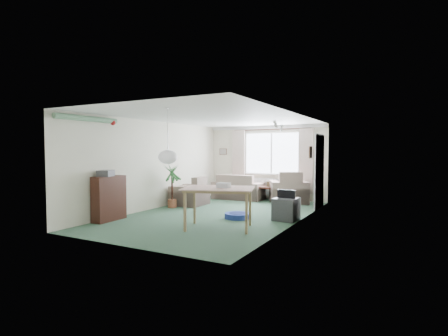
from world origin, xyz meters
The scene contains 25 objects.
ground centered at (0.00, 0.00, 0.00)m, with size 6.50×6.50×0.00m, color #31523D.
window centered at (0.20, 3.23, 1.50)m, with size 1.80×0.03×1.30m, color white.
curtain_rod centered at (0.20, 3.15, 2.27)m, with size 2.60×0.03×0.03m, color black.
curtain_left centered at (-0.95, 3.13, 1.27)m, with size 0.45×0.08×2.00m, color beige.
curtain_right centered at (1.35, 3.13, 1.27)m, with size 0.45×0.08×2.00m, color beige.
radiator centered at (0.20, 3.19, 0.40)m, with size 1.20×0.10×0.55m, color white.
doorway centered at (1.99, 2.20, 1.00)m, with size 0.03×0.95×2.00m, color black.
pendant_lamp centered at (0.20, -2.30, 1.48)m, with size 0.36×0.36×0.36m, color white.
tinsel_garland centered at (-1.92, -2.30, 2.28)m, with size 1.60×1.60×0.12m, color #196626.
bauble_cluster_a centered at (1.30, 0.90, 2.22)m, with size 0.20×0.20×0.20m, color silver.
bauble_cluster_b centered at (1.60, -0.30, 2.22)m, with size 0.20×0.20×0.20m, color silver.
wall_picture_back centered at (-1.60, 3.23, 1.55)m, with size 0.28×0.03×0.22m, color brown.
wall_picture_right centered at (1.98, 1.20, 1.55)m, with size 0.03×0.24×0.30m, color brown.
sofa centered at (-0.76, 2.75, 0.40)m, with size 1.62×0.86×0.81m, color tan.
armchair_corner centered at (0.94, 2.73, 0.48)m, with size 1.08×1.02×0.97m, color beige.
armchair_left centered at (-1.50, 0.96, 0.41)m, with size 0.92×0.88×0.83m, color beige.
coffee_table centered at (0.27, 2.75, 0.23)m, with size 1.02×0.57×0.46m, color black.
photo_frame centered at (0.28, 2.69, 0.54)m, with size 0.12×0.02×0.16m, color brown.
bookshelf centered at (-1.84, -1.81, 0.51)m, with size 0.28×0.83×1.02m, color black.
hifi_box centered at (-1.83, -1.91, 1.09)m, with size 0.28×0.35×0.14m, color #3C3A40.
houseplant centered at (-1.65, 0.31, 0.61)m, with size 0.52×0.52×1.22m, color #1E5A2A.
dining_table centered at (0.75, -1.33, 0.41)m, with size 1.32×0.88×0.82m, color #9D8C55.
gift_box centered at (0.85, -1.31, 0.88)m, with size 0.25×0.18×0.12m, color white.
tv_cube centered at (1.70, 0.15, 0.25)m, with size 0.51×0.56×0.51m, color #3B3C41.
pet_bed centered at (0.63, -0.20, 0.06)m, with size 0.62×0.62×0.12m, color #22449E.
Camera 1 is at (4.19, -7.54, 1.62)m, focal length 28.00 mm.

